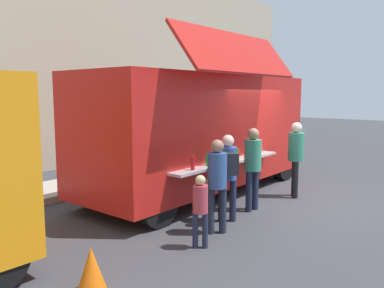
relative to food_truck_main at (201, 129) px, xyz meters
The scene contains 9 objects.
ground_plane 2.80m from the food_truck_main, 71.84° to the right, with size 60.00×60.00×0.00m, color #38383D.
food_truck_main is the anchor object (origin of this frame).
traffic_cone_orange 5.24m from the food_truck_main, 156.55° to the right, with size 0.36×0.36×0.55m, color orange.
trash_bin 5.15m from the food_truck_main, 27.39° to the left, with size 0.60×0.60×1.03m, color #2F603A.
customer_front_ordering 1.93m from the food_truck_main, 106.73° to the right, with size 0.36×0.35×1.71m.
customer_mid_with_backpack 2.39m from the food_truck_main, 128.97° to the right, with size 0.51×0.51×1.65m.
customer_rear_waiting 2.96m from the food_truck_main, 136.20° to the right, with size 0.49×0.45×1.64m.
customer_extra_browsing 2.29m from the food_truck_main, 62.05° to the right, with size 0.36×0.36×1.75m.
child_near_queue 3.65m from the food_truck_main, 141.48° to the right, with size 0.24×0.24×1.16m.
Camera 1 is at (-8.06, -3.68, 2.40)m, focal length 36.47 mm.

